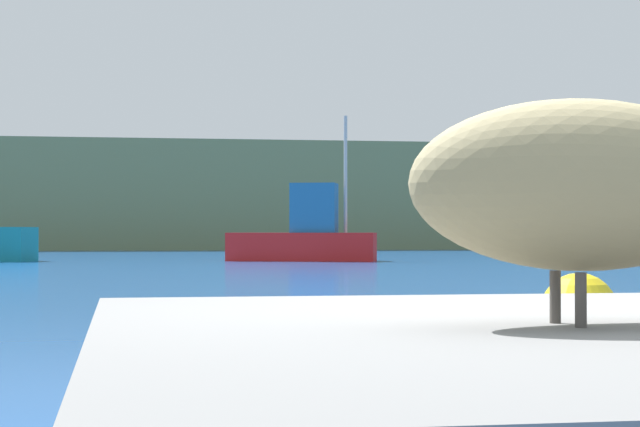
% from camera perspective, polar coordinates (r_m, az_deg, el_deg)
% --- Properties ---
extents(hillside_backdrop, '(140.00, 11.14, 5.83)m').
position_cam_1_polar(hillside_backdrop, '(65.46, -8.42, 0.80)').
color(hillside_backdrop, '#6B7A51').
rests_on(hillside_backdrop, ground).
extents(pelican, '(1.29, 0.49, 0.90)m').
position_cam_1_polar(pelican, '(3.10, 13.23, 1.68)').
color(pelican, '#978A62').
rests_on(pelican, pier_dock).
extents(fishing_boat_red, '(5.20, 2.88, 4.92)m').
position_cam_1_polar(fishing_boat_red, '(38.97, -0.72, -1.09)').
color(fishing_boat_red, red).
rests_on(fishing_boat_red, ground).
extents(mooring_buoy, '(0.67, 0.67, 0.67)m').
position_cam_1_polar(mooring_buoy, '(10.16, 12.73, -4.76)').
color(mooring_buoy, yellow).
rests_on(mooring_buoy, ground).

